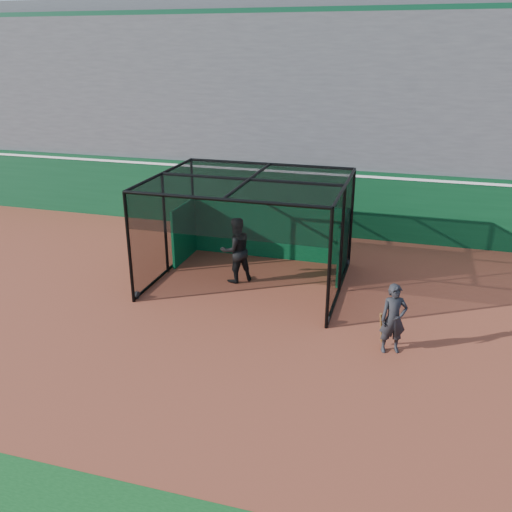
# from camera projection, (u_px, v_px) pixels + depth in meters

# --- Properties ---
(ground) EXTENTS (120.00, 120.00, 0.00)m
(ground) POSITION_uv_depth(u_px,v_px,m) (220.00, 335.00, 13.38)
(ground) COLOR brown
(ground) RESTS_ON ground
(outfield_wall) EXTENTS (50.00, 0.50, 2.50)m
(outfield_wall) POSITION_uv_depth(u_px,v_px,m) (295.00, 199.00, 20.53)
(outfield_wall) COLOR #0A391C
(outfield_wall) RESTS_ON ground
(grandstand) EXTENTS (50.00, 7.85, 8.95)m
(grandstand) POSITION_uv_depth(u_px,v_px,m) (316.00, 102.00, 22.75)
(grandstand) COLOR #4C4C4F
(grandstand) RESTS_ON ground
(batting_cage) EXTENTS (5.51, 4.59, 3.15)m
(batting_cage) POSITION_uv_depth(u_px,v_px,m) (250.00, 232.00, 15.91)
(batting_cage) COLOR black
(batting_cage) RESTS_ON ground
(batter) EXTENTS (1.23, 1.21, 2.00)m
(batter) POSITION_uv_depth(u_px,v_px,m) (236.00, 250.00, 16.15)
(batter) COLOR black
(batter) RESTS_ON ground
(on_deck_player) EXTENTS (0.72, 0.59, 1.69)m
(on_deck_player) POSITION_uv_depth(u_px,v_px,m) (393.00, 319.00, 12.39)
(on_deck_player) COLOR black
(on_deck_player) RESTS_ON ground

